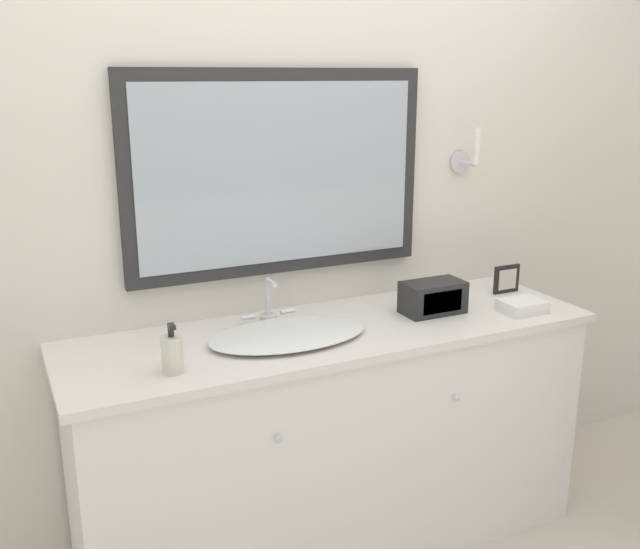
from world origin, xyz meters
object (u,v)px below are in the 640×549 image
Objects in this scene: sink_basin at (288,333)px; appliance_box at (433,297)px; soap_bottle at (172,354)px; picture_frame at (507,279)px.

sink_basin reaches higher than appliance_box.
soap_bottle is at bearing -172.75° from appliance_box.
sink_basin is 2.40× the size of appliance_box.
picture_frame is (1.41, 0.21, -0.00)m from soap_bottle.
soap_bottle reaches higher than picture_frame.
sink_basin reaches higher than picture_frame.
soap_bottle is 1.01m from appliance_box.
picture_frame is (1.00, 0.10, 0.04)m from sink_basin.
sink_basin is 0.44m from soap_bottle.
appliance_box reaches higher than picture_frame.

